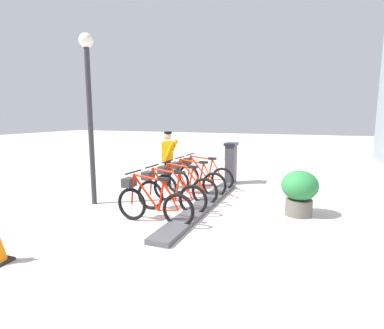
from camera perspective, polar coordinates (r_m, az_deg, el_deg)
ground_plane at (r=7.15m, az=2.12°, el=-8.03°), size 60.00×60.00×0.00m
dock_rail_base at (r=7.14m, az=2.12°, el=-7.65°), size 0.44×4.64×0.10m
payment_kiosk at (r=9.61m, az=7.27°, el=0.39°), size 0.36×0.52×1.28m
bike_docked_0 at (r=8.83m, az=1.99°, el=-1.86°), size 1.72×0.54×1.02m
bike_docked_1 at (r=8.12m, az=0.19°, el=-2.82°), size 1.72×0.54×1.02m
bike_docked_2 at (r=7.43m, az=-1.95°, el=-3.96°), size 1.72×0.54×1.02m
bike_docked_3 at (r=6.75m, az=-4.54°, el=-5.32°), size 1.72×0.54×1.02m
bike_docked_4 at (r=6.09m, az=-7.71°, el=-6.97°), size 1.72×0.54×1.02m
worker_near_rack at (r=8.89m, az=-4.53°, el=1.32°), size 0.51×0.68×1.66m
lamp_post at (r=7.55m, az=-18.73°, el=12.21°), size 0.32×0.32×3.93m
planter_bush at (r=6.86m, az=19.47°, el=-4.62°), size 0.76×0.76×0.97m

